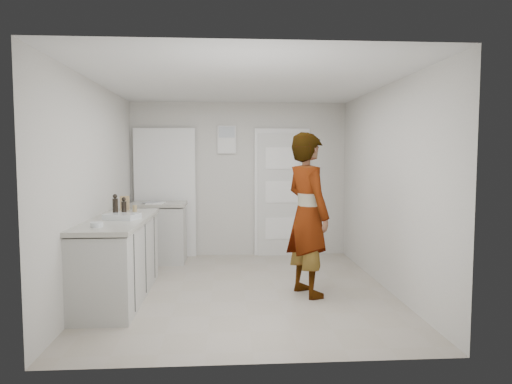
{
  "coord_description": "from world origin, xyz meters",
  "views": [
    {
      "loc": [
        -0.21,
        -5.46,
        1.63
      ],
      "look_at": [
        0.17,
        0.4,
        1.17
      ],
      "focal_mm": 32.0,
      "sensor_mm": 36.0,
      "label": 1
    }
  ],
  "objects": [
    {
      "name": "room_shell",
      "position": [
        -0.17,
        1.95,
        1.02
      ],
      "size": [
        4.0,
        4.0,
        4.0
      ],
      "color": "beige",
      "rests_on": "ground"
    },
    {
      "name": "papers",
      "position": [
        -1.27,
        1.43,
        0.93
      ],
      "size": [
        0.27,
        0.33,
        0.01
      ],
      "primitive_type": "cube",
      "rotation": [
        0.0,
        0.0,
        -0.07
      ],
      "color": "white",
      "rests_on": "side_counter"
    },
    {
      "name": "oil_cruet_b",
      "position": [
        -1.49,
        -0.16,
        1.06
      ],
      "size": [
        0.06,
        0.06,
        0.27
      ],
      "color": "black",
      "rests_on": "main_counter"
    },
    {
      "name": "side_counter",
      "position": [
        -1.25,
        1.55,
        0.43
      ],
      "size": [
        0.84,
        0.61,
        0.93
      ],
      "color": "silver",
      "rests_on": "ground"
    },
    {
      "name": "egg_bowl",
      "position": [
        -1.51,
        -0.85,
        0.95
      ],
      "size": [
        0.12,
        0.12,
        0.05
      ],
      "color": "silver",
      "rests_on": "main_counter"
    },
    {
      "name": "spice_jar",
      "position": [
        -1.38,
        0.41,
        0.97
      ],
      "size": [
        0.05,
        0.05,
        0.08
      ],
      "primitive_type": "cylinder",
      "color": "tan",
      "rests_on": "main_counter"
    },
    {
      "name": "cake_mix_box",
      "position": [
        -1.54,
        0.59,
        1.02
      ],
      "size": [
        0.11,
        0.05,
        0.19
      ],
      "primitive_type": "cube",
      "rotation": [
        0.0,
        0.0,
        -0.02
      ],
      "color": "olive",
      "rests_on": "main_counter"
    },
    {
      "name": "oil_cruet_a",
      "position": [
        -1.4,
        -0.11,
        1.04
      ],
      "size": [
        0.06,
        0.06,
        0.23
      ],
      "color": "black",
      "rests_on": "main_counter"
    },
    {
      "name": "main_counter",
      "position": [
        -1.45,
        -0.2,
        0.43
      ],
      "size": [
        0.64,
        1.96,
        0.93
      ],
      "color": "silver",
      "rests_on": "ground"
    },
    {
      "name": "person",
      "position": [
        0.74,
        -0.21,
        0.95
      ],
      "size": [
        0.7,
        0.82,
        1.9
      ],
      "primitive_type": "imported",
      "rotation": [
        0.0,
        0.0,
        1.98
      ],
      "color": "silver",
      "rests_on": "ground"
    },
    {
      "name": "ground",
      "position": [
        0.0,
        0.0,
        0.0
      ],
      "size": [
        4.0,
        4.0,
        0.0
      ],
      "primitive_type": "plane",
      "color": "#A79D8C",
      "rests_on": "ground"
    },
    {
      "name": "baking_dish",
      "position": [
        -1.38,
        -0.28,
        0.95
      ],
      "size": [
        0.41,
        0.35,
        0.06
      ],
      "rotation": [
        0.0,
        0.0,
        -0.32
      ],
      "color": "silver",
      "rests_on": "main_counter"
    }
  ]
}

